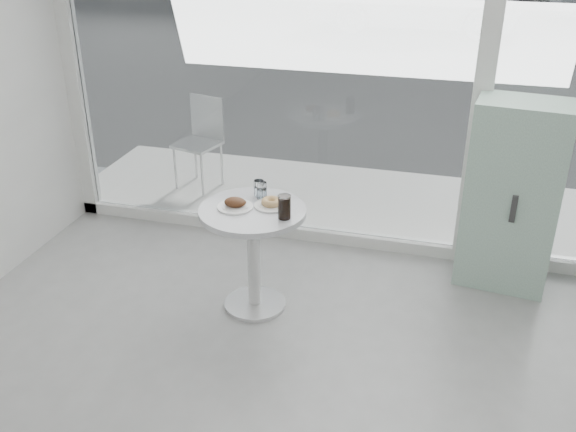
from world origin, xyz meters
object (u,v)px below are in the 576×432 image
(water_tumbler_b, at_px, (262,191))
(plate_fritter, at_px, (236,204))
(main_table, at_px, (253,238))
(water_tumbler_a, at_px, (259,189))
(patio_chair, at_px, (201,136))
(mint_cabinet, at_px, (512,196))
(plate_donut, at_px, (272,203))
(cola_glass, at_px, (284,207))

(water_tumbler_b, bearing_deg, plate_fritter, -121.98)
(main_table, xyz_separation_m, water_tumbler_a, (-0.02, 0.21, 0.27))
(patio_chair, bearing_deg, mint_cabinet, -5.25)
(mint_cabinet, relative_size, plate_fritter, 5.81)
(plate_fritter, distance_m, plate_donut, 0.24)
(main_table, xyz_separation_m, water_tumbler_b, (0.01, 0.18, 0.27))
(main_table, relative_size, cola_glass, 4.80)
(plate_fritter, relative_size, water_tumbler_b, 2.12)
(cola_glass, bearing_deg, water_tumbler_b, 131.66)
(plate_donut, height_order, cola_glass, cola_glass)
(water_tumbler_b, relative_size, cola_glass, 0.71)
(main_table, height_order, plate_fritter, plate_fritter)
(patio_chair, relative_size, water_tumbler_a, 7.81)
(main_table, relative_size, plate_donut, 3.25)
(water_tumbler_a, height_order, water_tumbler_b, same)
(cola_glass, bearing_deg, plate_fritter, 169.44)
(patio_chair, xyz_separation_m, plate_fritter, (1.02, -1.87, 0.25))
(main_table, xyz_separation_m, plate_fritter, (-0.11, -0.01, 0.25))
(plate_fritter, distance_m, water_tumbler_a, 0.25)
(plate_donut, bearing_deg, patio_chair, 124.97)
(patio_chair, bearing_deg, plate_fritter, -46.73)
(mint_cabinet, xyz_separation_m, water_tumbler_b, (-1.68, -0.65, 0.12))
(plate_donut, distance_m, water_tumbler_b, 0.15)
(plate_fritter, relative_size, plate_donut, 1.02)
(plate_fritter, xyz_separation_m, cola_glass, (0.36, -0.07, 0.05))
(patio_chair, bearing_deg, cola_glass, -39.96)
(water_tumbler_a, relative_size, water_tumbler_b, 0.99)
(plate_fritter, distance_m, water_tumbler_b, 0.23)
(water_tumbler_a, bearing_deg, plate_donut, -46.79)
(mint_cabinet, relative_size, water_tumbler_b, 12.32)
(patio_chair, relative_size, plate_fritter, 3.66)
(main_table, bearing_deg, water_tumbler_a, 95.90)
(plate_donut, xyz_separation_m, water_tumbler_b, (-0.10, 0.11, 0.03))
(plate_donut, height_order, water_tumbler_b, water_tumbler_b)
(main_table, height_order, water_tumbler_b, water_tumbler_b)
(patio_chair, height_order, water_tumbler_b, patio_chair)
(main_table, xyz_separation_m, cola_glass, (0.24, -0.08, 0.30))
(plate_donut, relative_size, cola_glass, 1.48)
(water_tumbler_b, xyz_separation_m, cola_glass, (0.23, -0.26, 0.03))
(mint_cabinet, distance_m, water_tumbler_a, 1.83)
(plate_donut, relative_size, water_tumbler_a, 2.10)
(main_table, height_order, plate_donut, plate_donut)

